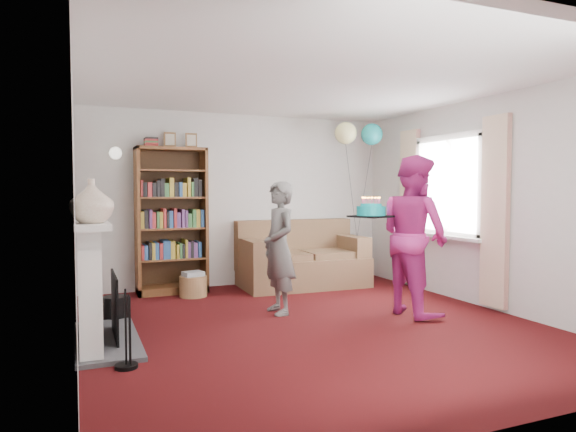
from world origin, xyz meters
name	(u,v)px	position (x,y,z in m)	size (l,w,h in m)	color
ground	(313,325)	(0.00, 0.00, 0.00)	(5.00, 5.00, 0.00)	black
wall_back	(240,200)	(0.00, 2.51, 1.25)	(4.50, 0.02, 2.50)	silver
wall_left	(74,208)	(-2.26, 0.00, 1.25)	(0.02, 5.00, 2.50)	silver
wall_right	(485,202)	(2.26, 0.00, 1.25)	(0.02, 5.00, 2.50)	silver
ceiling	(314,80)	(0.00, 0.00, 2.50)	(4.50, 5.00, 0.01)	white
fireplace	(96,288)	(-2.09, 0.19, 0.51)	(0.55, 1.80, 1.12)	#3F3F42
window_bay	(448,205)	(2.21, 0.60, 1.20)	(0.14, 2.02, 2.20)	white
wall_sconce	(115,153)	(-1.75, 2.36, 1.88)	(0.16, 0.23, 0.16)	gold
bookcase	(171,222)	(-1.05, 2.30, 0.96)	(0.93, 0.42, 2.18)	#472B14
sofa	(301,261)	(0.78, 2.07, 0.35)	(1.79, 0.95, 0.95)	brown
wicker_basket	(193,285)	(-0.84, 1.90, 0.15)	(0.36, 0.36, 0.33)	#A47A4C
person_striped	(279,248)	(-0.13, 0.63, 0.75)	(0.54, 0.36, 1.49)	black
person_magenta	(414,235)	(1.26, 0.02, 0.89)	(0.87, 0.68, 1.78)	#AD2271
birthday_cake	(371,211)	(0.75, 0.11, 1.17)	(0.38, 0.38, 0.22)	black
balloons	(359,134)	(1.61, 1.85, 2.22)	(0.76, 0.32, 1.70)	#3F3F3F
mantel_vase	(92,201)	(-2.12, -0.15, 1.31)	(0.35, 0.35, 0.37)	beige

